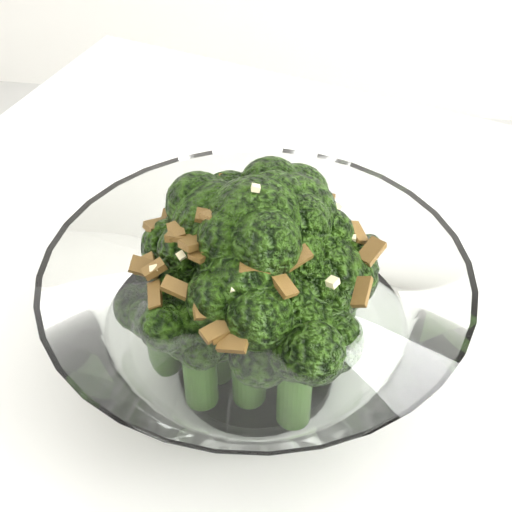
# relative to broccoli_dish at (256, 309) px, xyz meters

# --- Properties ---
(broccoli_dish) EXTENTS (0.24, 0.24, 0.15)m
(broccoli_dish) POSITION_rel_broccoli_dish_xyz_m (0.00, 0.00, 0.00)
(broccoli_dish) COLOR white
(broccoli_dish) RESTS_ON table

